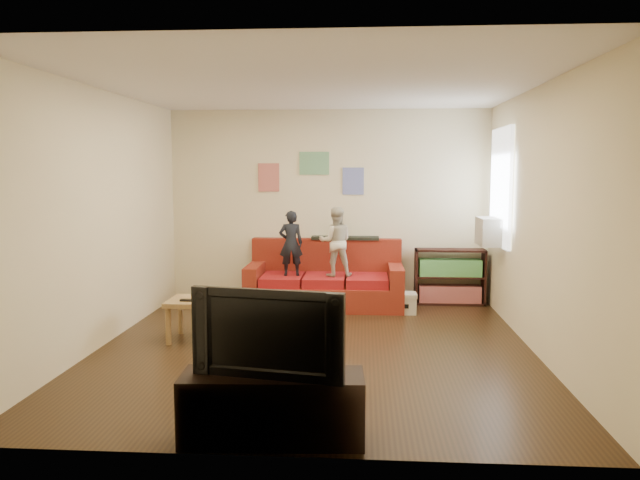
# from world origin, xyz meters

# --- Properties ---
(room_shell) EXTENTS (4.52, 5.02, 2.72)m
(room_shell) POSITION_xyz_m (0.00, 0.00, 1.35)
(room_shell) COLOR #332111
(room_shell) RESTS_ON ground
(sofa) EXTENTS (2.10, 0.97, 0.92)m
(sofa) POSITION_xyz_m (-0.02, 2.07, 0.31)
(sofa) COLOR maroon
(sofa) RESTS_ON ground
(child_a) EXTENTS (0.35, 0.25, 0.88)m
(child_a) POSITION_xyz_m (-0.47, 1.90, 0.88)
(child_a) COLOR black
(child_a) RESTS_ON sofa
(child_b) EXTENTS (0.49, 0.40, 0.93)m
(child_b) POSITION_xyz_m (0.13, 1.90, 0.91)
(child_b) COLOR beige
(child_b) RESTS_ON sofa
(coffee_table) EXTENTS (1.00, 0.55, 0.45)m
(coffee_table) POSITION_xyz_m (-1.11, 0.24, 0.39)
(coffee_table) COLOR #A57F4B
(coffee_table) RESTS_ON ground
(remote) EXTENTS (0.20, 0.06, 0.02)m
(remote) POSITION_xyz_m (-1.36, 0.12, 0.46)
(remote) COLOR black
(remote) RESTS_ON coffee_table
(game_controller) EXTENTS (0.13, 0.04, 0.03)m
(game_controller) POSITION_xyz_m (-0.91, 0.29, 0.47)
(game_controller) COLOR white
(game_controller) RESTS_ON coffee_table
(bookshelf) EXTENTS (0.96, 0.29, 0.77)m
(bookshelf) POSITION_xyz_m (1.70, 2.30, 0.34)
(bookshelf) COLOR black
(bookshelf) RESTS_ON ground
(window) EXTENTS (0.04, 1.08, 1.48)m
(window) POSITION_xyz_m (2.22, 1.65, 1.64)
(window) COLOR white
(window) RESTS_ON room_shell
(ac_unit) EXTENTS (0.28, 0.55, 0.35)m
(ac_unit) POSITION_xyz_m (2.10, 1.65, 1.08)
(ac_unit) COLOR #B7B2A3
(ac_unit) RESTS_ON window
(artwork_left) EXTENTS (0.30, 0.01, 0.40)m
(artwork_left) POSITION_xyz_m (-0.85, 2.48, 1.75)
(artwork_left) COLOR #D87266
(artwork_left) RESTS_ON room_shell
(artwork_center) EXTENTS (0.42, 0.01, 0.32)m
(artwork_center) POSITION_xyz_m (-0.20, 2.48, 1.95)
(artwork_center) COLOR #72B27F
(artwork_center) RESTS_ON room_shell
(artwork_right) EXTENTS (0.30, 0.01, 0.38)m
(artwork_right) POSITION_xyz_m (0.35, 2.48, 1.70)
(artwork_right) COLOR #727FCC
(artwork_right) RESTS_ON room_shell
(file_box) EXTENTS (0.38, 0.29, 0.26)m
(file_box) POSITION_xyz_m (1.00, 1.69, 0.13)
(file_box) COLOR beige
(file_box) RESTS_ON ground
(tv_stand) EXTENTS (1.27, 0.48, 0.47)m
(tv_stand) POSITION_xyz_m (-0.11, -2.25, 0.23)
(tv_stand) COLOR black
(tv_stand) RESTS_ON ground
(television) EXTENTS (1.06, 0.33, 0.61)m
(television) POSITION_xyz_m (-0.11, -2.25, 0.77)
(television) COLOR black
(television) RESTS_ON tv_stand
(tissue) EXTENTS (0.14, 0.14, 0.11)m
(tissue) POSITION_xyz_m (0.13, 1.45, 0.06)
(tissue) COLOR silver
(tissue) RESTS_ON ground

